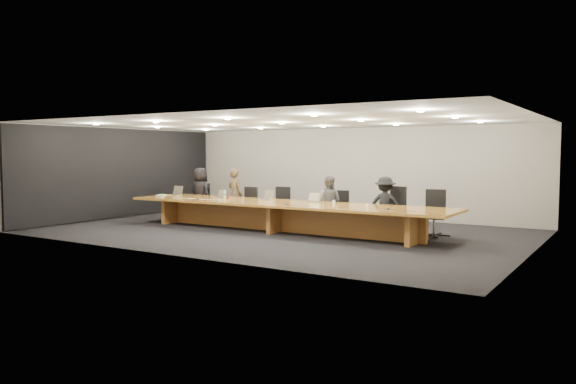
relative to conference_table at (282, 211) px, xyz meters
The scene contains 28 objects.
ground 0.52m from the conference_table, ahead, with size 12.00×12.00×0.00m, color black.
back_wall 4.10m from the conference_table, 90.00° to the left, with size 12.00×0.02×2.80m, color #B0AAA0.
left_wall_panel 6.00m from the conference_table, behind, with size 0.08×7.84×2.74m, color black.
conference_table is the anchor object (origin of this frame).
chair_far_left 4.07m from the conference_table, 162.14° to the left, with size 0.55×0.55×1.09m, color black, non-canonical shape.
chair_left 2.31m from the conference_table, 149.07° to the left, with size 0.53×0.53×1.04m, color black, non-canonical shape.
chair_mid_left 1.60m from the conference_table, 124.74° to the left, with size 0.54×0.54×1.07m, color black, non-canonical shape.
chair_mid_right 1.64m from the conference_table, 55.14° to the left, with size 0.53×0.53×1.03m, color black, non-canonical shape.
chair_right 2.80m from the conference_table, 28.15° to the left, with size 0.61×0.61×1.20m, color black, non-canonical shape.
chair_far_right 3.80m from the conference_table, 18.21° to the left, with size 0.59×0.59×1.16m, color black, non-canonical shape.
person_a 3.96m from the conference_table, 162.77° to the left, with size 0.76×0.50×1.56m, color black.
person_b 2.72m from the conference_table, 153.92° to the left, with size 0.57×0.38×1.57m, color #403323.
person_c 1.37m from the conference_table, 55.99° to the left, with size 0.69×0.54×1.42m, color #555457.
person_d 2.64m from the conference_table, 27.92° to the left, with size 0.92×0.53×1.42m, color black.
laptop_a 4.06m from the conference_table, behind, with size 0.37×0.27×0.29m, color tan, non-canonical shape.
laptop_b 2.33m from the conference_table, behind, with size 0.30×0.22×0.23m, color beige, non-canonical shape.
laptop_c 0.95m from the conference_table, 153.52° to the left, with size 0.34×0.25×0.27m, color #BCB08F, non-canonical shape.
laptop_d 0.85m from the conference_table, 30.07° to the left, with size 0.32×0.23×0.25m, color tan, non-canonical shape.
water_bottle 2.13m from the conference_table, behind, with size 0.07×0.07×0.21m, color #B2C3BF.
amber_mug 1.85m from the conference_table, behind, with size 0.07×0.07×0.09m, color #663112.
paper_cup_near 1.38m from the conference_table, 18.43° to the left, with size 0.07×0.07×0.08m, color white.
paper_cup_far 2.38m from the conference_table, ahead, with size 0.07×0.07×0.08m, color white.
notepad 4.36m from the conference_table, behind, with size 0.28×0.22×0.02m, color silver.
lime_gadget 4.36m from the conference_table, behind, with size 0.14×0.08×0.02m, color #54CC36.
av_box 3.82m from the conference_table, behind, with size 0.20×0.15×0.03m, color #BBBBC1.
mic_left 2.48m from the conference_table, 168.80° to the right, with size 0.11×0.11×0.03m, color black.
mic_center 0.72m from the conference_table, 47.24° to the right, with size 0.11×0.11×0.03m, color black.
mic_right 3.02m from the conference_table, ahead, with size 0.11×0.11×0.03m, color black.
Camera 1 is at (7.81, -12.04, 2.02)m, focal length 35.00 mm.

